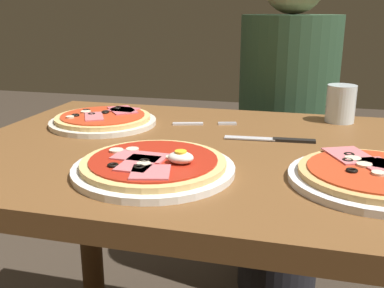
{
  "coord_description": "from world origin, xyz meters",
  "views": [
    {
      "loc": [
        0.13,
        -0.86,
        0.99
      ],
      "look_at": [
        -0.07,
        -0.09,
        0.75
      ],
      "focal_mm": 41.44,
      "sensor_mm": 36.0,
      "label": 1
    }
  ],
  "objects_px": {
    "pizza_across_left": "(103,120)",
    "dining_table": "(234,204)",
    "fork": "(199,124)",
    "diner_person": "(285,142)",
    "water_glass_near": "(341,106)",
    "knife": "(276,139)",
    "pizza_foreground": "(154,166)",
    "pizza_across_right": "(373,176)"
  },
  "relations": [
    {
      "from": "pizza_across_left",
      "to": "dining_table",
      "type": "bearing_deg",
      "value": -18.49
    },
    {
      "from": "fork",
      "to": "diner_person",
      "type": "bearing_deg",
      "value": 67.06
    },
    {
      "from": "water_glass_near",
      "to": "fork",
      "type": "bearing_deg",
      "value": -160.73
    },
    {
      "from": "water_glass_near",
      "to": "fork",
      "type": "xyz_separation_m",
      "value": [
        -0.34,
        -0.12,
        -0.04
      ]
    },
    {
      "from": "fork",
      "to": "pizza_across_left",
      "type": "bearing_deg",
      "value": -165.89
    },
    {
      "from": "dining_table",
      "to": "knife",
      "type": "xyz_separation_m",
      "value": [
        0.07,
        0.08,
        0.13
      ]
    },
    {
      "from": "pizza_across_left",
      "to": "water_glass_near",
      "type": "xyz_separation_m",
      "value": [
        0.57,
        0.18,
        0.03
      ]
    },
    {
      "from": "pizza_foreground",
      "to": "diner_person",
      "type": "xyz_separation_m",
      "value": [
        0.19,
        0.8,
        -0.17
      ]
    },
    {
      "from": "pizza_foreground",
      "to": "diner_person",
      "type": "height_order",
      "value": "diner_person"
    },
    {
      "from": "pizza_across_left",
      "to": "pizza_across_right",
      "type": "relative_size",
      "value": 0.96
    },
    {
      "from": "pizza_across_right",
      "to": "knife",
      "type": "bearing_deg",
      "value": 129.22
    },
    {
      "from": "pizza_foreground",
      "to": "water_glass_near",
      "type": "distance_m",
      "value": 0.57
    },
    {
      "from": "pizza_across_right",
      "to": "fork",
      "type": "xyz_separation_m",
      "value": [
        -0.36,
        0.3,
        -0.01
      ]
    },
    {
      "from": "diner_person",
      "to": "knife",
      "type": "bearing_deg",
      "value": 90.28
    },
    {
      "from": "knife",
      "to": "pizza_across_left",
      "type": "bearing_deg",
      "value": 174.93
    },
    {
      "from": "pizza_foreground",
      "to": "pizza_across_right",
      "type": "relative_size",
      "value": 1.04
    },
    {
      "from": "fork",
      "to": "dining_table",
      "type": "bearing_deg",
      "value": -55.76
    },
    {
      "from": "pizza_across_left",
      "to": "pizza_across_right",
      "type": "height_order",
      "value": "same"
    },
    {
      "from": "knife",
      "to": "diner_person",
      "type": "relative_size",
      "value": 0.17
    },
    {
      "from": "diner_person",
      "to": "pizza_across_left",
      "type": "bearing_deg",
      "value": 50.41
    },
    {
      "from": "pizza_foreground",
      "to": "pizza_across_left",
      "type": "bearing_deg",
      "value": 128.87
    },
    {
      "from": "dining_table",
      "to": "fork",
      "type": "distance_m",
      "value": 0.25
    },
    {
      "from": "pizza_across_left",
      "to": "diner_person",
      "type": "bearing_deg",
      "value": 50.41
    },
    {
      "from": "pizza_across_right",
      "to": "knife",
      "type": "height_order",
      "value": "pizza_across_right"
    },
    {
      "from": "dining_table",
      "to": "knife",
      "type": "relative_size",
      "value": 5.85
    },
    {
      "from": "water_glass_near",
      "to": "knife",
      "type": "distance_m",
      "value": 0.26
    },
    {
      "from": "pizza_across_right",
      "to": "fork",
      "type": "bearing_deg",
      "value": 140.13
    },
    {
      "from": "pizza_across_left",
      "to": "pizza_across_right",
      "type": "distance_m",
      "value": 0.64
    },
    {
      "from": "dining_table",
      "to": "knife",
      "type": "bearing_deg",
      "value": 46.52
    },
    {
      "from": "dining_table",
      "to": "pizza_foreground",
      "type": "distance_m",
      "value": 0.25
    },
    {
      "from": "pizza_foreground",
      "to": "fork",
      "type": "relative_size",
      "value": 1.82
    },
    {
      "from": "water_glass_near",
      "to": "pizza_across_left",
      "type": "bearing_deg",
      "value": -162.79
    },
    {
      "from": "pizza_foreground",
      "to": "water_glass_near",
      "type": "height_order",
      "value": "water_glass_near"
    },
    {
      "from": "dining_table",
      "to": "pizza_across_left",
      "type": "relative_size",
      "value": 4.4
    },
    {
      "from": "pizza_foreground",
      "to": "knife",
      "type": "bearing_deg",
      "value": 52.66
    },
    {
      "from": "fork",
      "to": "water_glass_near",
      "type": "bearing_deg",
      "value": 19.27
    },
    {
      "from": "water_glass_near",
      "to": "diner_person",
      "type": "relative_size",
      "value": 0.08
    },
    {
      "from": "pizza_across_right",
      "to": "diner_person",
      "type": "xyz_separation_m",
      "value": [
        -0.17,
        0.76,
        -0.17
      ]
    },
    {
      "from": "pizza_across_left",
      "to": "fork",
      "type": "distance_m",
      "value": 0.24
    },
    {
      "from": "pizza_across_left",
      "to": "fork",
      "type": "relative_size",
      "value": 1.67
    },
    {
      "from": "pizza_across_right",
      "to": "water_glass_near",
      "type": "bearing_deg",
      "value": 93.86
    },
    {
      "from": "pizza_across_left",
      "to": "fork",
      "type": "bearing_deg",
      "value": 14.11
    }
  ]
}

